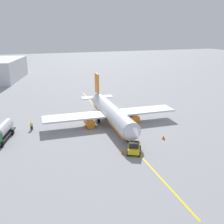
{
  "coord_description": "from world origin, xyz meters",
  "views": [
    {
      "loc": [
        51.47,
        -19.7,
        20.39
      ],
      "look_at": [
        0.0,
        0.0,
        3.0
      ],
      "focal_mm": 41.54,
      "sensor_mm": 36.0,
      "label": 1
    }
  ],
  "objects_px": {
    "fuel_tanker": "(1,132)",
    "refueling_worker": "(31,126)",
    "safety_cone_wingtip": "(123,152)",
    "safety_cone_nose": "(164,137)",
    "pushback_tug": "(134,148)",
    "airplane": "(111,113)"
  },
  "relations": [
    {
      "from": "fuel_tanker",
      "to": "refueling_worker",
      "type": "distance_m",
      "value": 7.09
    },
    {
      "from": "fuel_tanker",
      "to": "safety_cone_wingtip",
      "type": "xyz_separation_m",
      "value": [
        13.74,
        19.72,
        -1.34
      ]
    },
    {
      "from": "pushback_tug",
      "to": "safety_cone_nose",
      "type": "height_order",
      "value": "pushback_tug"
    },
    {
      "from": "airplane",
      "to": "safety_cone_nose",
      "type": "distance_m",
      "value": 13.64
    },
    {
      "from": "airplane",
      "to": "safety_cone_nose",
      "type": "relative_size",
      "value": 42.86
    },
    {
      "from": "airplane",
      "to": "fuel_tanker",
      "type": "height_order",
      "value": "airplane"
    },
    {
      "from": "pushback_tug",
      "to": "safety_cone_nose",
      "type": "xyz_separation_m",
      "value": [
        -3.34,
        8.01,
        -0.64
      ]
    },
    {
      "from": "pushback_tug",
      "to": "refueling_worker",
      "type": "height_order",
      "value": "pushback_tug"
    },
    {
      "from": "fuel_tanker",
      "to": "safety_cone_wingtip",
      "type": "height_order",
      "value": "fuel_tanker"
    },
    {
      "from": "safety_cone_nose",
      "to": "safety_cone_wingtip",
      "type": "xyz_separation_m",
      "value": [
        2.95,
        -9.97,
        0.0
      ]
    },
    {
      "from": "refueling_worker",
      "to": "safety_cone_nose",
      "type": "distance_m",
      "value": 27.92
    },
    {
      "from": "refueling_worker",
      "to": "pushback_tug",
      "type": "bearing_deg",
      "value": 41.29
    },
    {
      "from": "safety_cone_nose",
      "to": "pushback_tug",
      "type": "bearing_deg",
      "value": -67.38
    },
    {
      "from": "pushback_tug",
      "to": "refueling_worker",
      "type": "xyz_separation_m",
      "value": [
        -17.96,
        -15.78,
        -0.19
      ]
    },
    {
      "from": "pushback_tug",
      "to": "refueling_worker",
      "type": "distance_m",
      "value": 23.91
    },
    {
      "from": "safety_cone_nose",
      "to": "airplane",
      "type": "bearing_deg",
      "value": -151.16
    },
    {
      "from": "fuel_tanker",
      "to": "safety_cone_nose",
      "type": "relative_size",
      "value": 13.5
    },
    {
      "from": "airplane",
      "to": "safety_cone_nose",
      "type": "bearing_deg",
      "value": 28.84
    },
    {
      "from": "fuel_tanker",
      "to": "safety_cone_wingtip",
      "type": "distance_m",
      "value": 24.07
    },
    {
      "from": "airplane",
      "to": "pushback_tug",
      "type": "xyz_separation_m",
      "value": [
        15.12,
        -1.52,
        -1.6
      ]
    },
    {
      "from": "fuel_tanker",
      "to": "pushback_tug",
      "type": "height_order",
      "value": "fuel_tanker"
    },
    {
      "from": "fuel_tanker",
      "to": "refueling_worker",
      "type": "relative_size",
      "value": 5.8
    }
  ]
}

